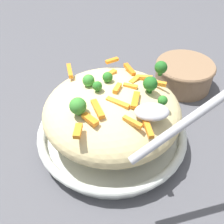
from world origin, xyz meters
The scene contains 28 objects.
ground_plane centered at (0.00, 0.00, 0.00)m, with size 2.40×2.40×0.00m, color #4C4C51.
serving_bowl centered at (0.00, 0.00, 0.02)m, with size 0.30×0.30×0.04m.
pasta_mound centered at (0.00, 0.00, 0.08)m, with size 0.26×0.25×0.10m, color #DBC689.
carrot_piece_0 centered at (0.04, 0.07, 0.13)m, with size 0.03×0.01×0.01m, color orange.
carrot_piece_1 centered at (-0.03, 0.08, 0.12)m, with size 0.03×0.01×0.01m, color orange.
carrot_piece_2 centered at (0.06, 0.09, 0.13)m, with size 0.03×0.01×0.01m, color orange.
carrot_piece_3 centered at (-0.04, 0.03, 0.13)m, with size 0.04×0.01×0.01m, color orange.
carrot_piece_4 centered at (-0.01, 0.00, 0.13)m, with size 0.02×0.01×0.01m, color orange.
carrot_piece_5 centered at (-0.04, -0.07, 0.13)m, with size 0.04×0.01×0.01m, color orange.
carrot_piece_6 centered at (-0.01, 0.03, 0.13)m, with size 0.04×0.01×0.01m, color orange.
carrot_piece_7 centered at (0.03, 0.05, 0.13)m, with size 0.04×0.01×0.01m, color orange.
carrot_piece_8 centered at (-0.01, -0.11, 0.12)m, with size 0.03×0.01×0.01m, color orange.
carrot_piece_9 centered at (-0.04, -0.03, 0.13)m, with size 0.03×0.01×0.01m, color orange.
carrot_piece_10 centered at (-0.05, 0.09, 0.13)m, with size 0.04×0.01×0.01m, color orange.
carrot_piece_11 centered at (-0.06, -0.04, 0.13)m, with size 0.03×0.01×0.01m, color orange.
carrot_piece_12 centered at (0.08, -0.07, 0.13)m, with size 0.04×0.01×0.01m, color orange.
carrot_piece_13 centered at (-0.03, -0.01, 0.13)m, with size 0.03×0.01×0.01m, color orange.
carrot_piece_14 centered at (-0.09, -0.02, 0.13)m, with size 0.03×0.01×0.01m, color orange.
carrot_piece_15 centered at (0.00, -0.06, 0.13)m, with size 0.03×0.01×0.01m, color orange.
broccoli_floret_0 centered at (-0.08, 0.04, 0.13)m, with size 0.02×0.02×0.02m.
broccoli_floret_1 centered at (0.03, 0.00, 0.14)m, with size 0.02×0.02×0.02m.
broccoli_floret_2 centered at (-0.07, 0.00, 0.14)m, with size 0.03×0.03×0.03m.
broccoli_floret_3 centered at (0.04, -0.02, 0.14)m, with size 0.02×0.02×0.02m.
broccoli_floret_4 centered at (0.06, 0.05, 0.14)m, with size 0.03×0.03×0.03m.
broccoli_floret_5 centered at (0.01, -0.03, 0.14)m, with size 0.02×0.02×0.02m.
broccoli_floret_6 centered at (-0.10, -0.05, 0.14)m, with size 0.02×0.02×0.03m.
serving_spoon centered at (-0.07, 0.09, 0.15)m, with size 0.15×0.12×0.09m.
companion_bowl centered at (-0.19, -0.18, 0.04)m, with size 0.15×0.15×0.06m.
Camera 1 is at (0.02, 0.37, 0.41)m, focal length 42.61 mm.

